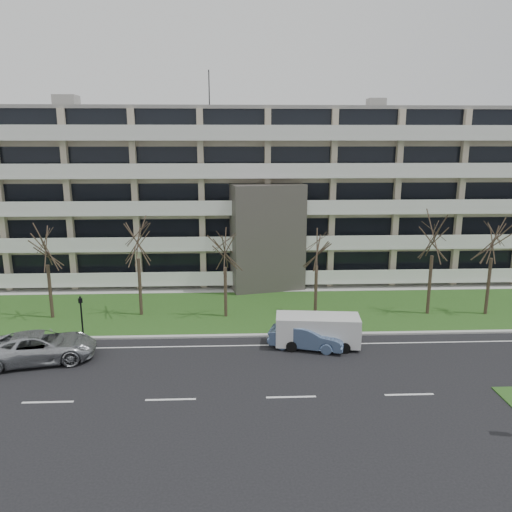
{
  "coord_description": "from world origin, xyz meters",
  "views": [
    {
      "loc": [
        -2.7,
        -22.59,
        12.58
      ],
      "look_at": [
        -1.34,
        10.0,
        4.94
      ],
      "focal_mm": 35.0,
      "sensor_mm": 36.0,
      "label": 1
    }
  ],
  "objects_px": {
    "blue_sedan": "(307,336)",
    "silver_pickup": "(40,347)",
    "pedestrian_signal": "(81,311)",
    "white_van": "(319,328)"
  },
  "relations": [
    {
      "from": "white_van",
      "to": "pedestrian_signal",
      "type": "height_order",
      "value": "pedestrian_signal"
    },
    {
      "from": "silver_pickup",
      "to": "blue_sedan",
      "type": "xyz_separation_m",
      "value": [
        15.7,
        1.19,
        -0.11
      ]
    },
    {
      "from": "blue_sedan",
      "to": "white_van",
      "type": "distance_m",
      "value": 0.92
    },
    {
      "from": "blue_sedan",
      "to": "pedestrian_signal",
      "type": "xyz_separation_m",
      "value": [
        -14.34,
        2.4,
        1.0
      ]
    },
    {
      "from": "pedestrian_signal",
      "to": "silver_pickup",
      "type": "bearing_deg",
      "value": -130.24
    },
    {
      "from": "silver_pickup",
      "to": "pedestrian_signal",
      "type": "distance_m",
      "value": 3.95
    },
    {
      "from": "white_van",
      "to": "pedestrian_signal",
      "type": "distance_m",
      "value": 15.28
    },
    {
      "from": "silver_pickup",
      "to": "white_van",
      "type": "relative_size",
      "value": 1.18
    },
    {
      "from": "silver_pickup",
      "to": "blue_sedan",
      "type": "height_order",
      "value": "silver_pickup"
    },
    {
      "from": "blue_sedan",
      "to": "silver_pickup",
      "type": "bearing_deg",
      "value": 111.54
    }
  ]
}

